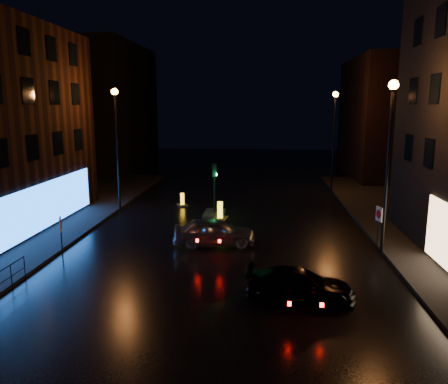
{
  "coord_description": "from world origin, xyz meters",
  "views": [
    {
      "loc": [
        1.97,
        -14.72,
        7.2
      ],
      "look_at": [
        0.01,
        7.57,
        2.8
      ],
      "focal_mm": 35.0,
      "sensor_mm": 36.0,
      "label": 1
    }
  ],
  "objects_px": {
    "traffic_signal": "(215,207)",
    "road_sign_left": "(61,228)",
    "dark_sedan": "(300,285)",
    "bollard_far": "(182,203)",
    "silver_hatchback": "(214,232)",
    "bollard_near": "(220,216)",
    "road_sign_right": "(379,218)"
  },
  "relations": [
    {
      "from": "bollard_far",
      "to": "road_sign_right",
      "type": "xyz_separation_m",
      "value": [
        11.74,
        -9.01,
        1.47
      ]
    },
    {
      "from": "dark_sedan",
      "to": "bollard_far",
      "type": "distance_m",
      "value": 17.0
    },
    {
      "from": "bollard_near",
      "to": "bollard_far",
      "type": "bearing_deg",
      "value": 136.23
    },
    {
      "from": "silver_hatchback",
      "to": "dark_sedan",
      "type": "bearing_deg",
      "value": -155.03
    },
    {
      "from": "bollard_near",
      "to": "road_sign_left",
      "type": "relative_size",
      "value": 0.68
    },
    {
      "from": "silver_hatchback",
      "to": "bollard_far",
      "type": "bearing_deg",
      "value": 13.43
    },
    {
      "from": "silver_hatchback",
      "to": "road_sign_left",
      "type": "relative_size",
      "value": 2.01
    },
    {
      "from": "traffic_signal",
      "to": "bollard_far",
      "type": "bearing_deg",
      "value": 139.46
    },
    {
      "from": "dark_sedan",
      "to": "road_sign_right",
      "type": "bearing_deg",
      "value": -31.66
    },
    {
      "from": "traffic_signal",
      "to": "bollard_far",
      "type": "distance_m",
      "value": 3.49
    },
    {
      "from": "bollard_far",
      "to": "bollard_near",
      "type": "bearing_deg",
      "value": -73.76
    },
    {
      "from": "traffic_signal",
      "to": "bollard_near",
      "type": "distance_m",
      "value": 1.61
    },
    {
      "from": "traffic_signal",
      "to": "silver_hatchback",
      "type": "xyz_separation_m",
      "value": [
        0.73,
        -6.78,
        0.23
      ]
    },
    {
      "from": "dark_sedan",
      "to": "road_sign_right",
      "type": "relative_size",
      "value": 1.83
    },
    {
      "from": "traffic_signal",
      "to": "road_sign_left",
      "type": "relative_size",
      "value": 1.62
    },
    {
      "from": "dark_sedan",
      "to": "road_sign_right",
      "type": "distance_m",
      "value": 7.8
    },
    {
      "from": "bollard_far",
      "to": "road_sign_left",
      "type": "height_order",
      "value": "road_sign_left"
    },
    {
      "from": "traffic_signal",
      "to": "silver_hatchback",
      "type": "bearing_deg",
      "value": -83.87
    },
    {
      "from": "traffic_signal",
      "to": "road_sign_right",
      "type": "relative_size",
      "value": 1.54
    },
    {
      "from": "dark_sedan",
      "to": "bollard_near",
      "type": "distance_m",
      "value": 12.3
    },
    {
      "from": "traffic_signal",
      "to": "bollard_near",
      "type": "xyz_separation_m",
      "value": [
        0.52,
        -1.5,
        -0.24
      ]
    },
    {
      "from": "silver_hatchback",
      "to": "road_sign_right",
      "type": "distance_m",
      "value": 8.42
    },
    {
      "from": "bollard_far",
      "to": "road_sign_right",
      "type": "bearing_deg",
      "value": -61.34
    },
    {
      "from": "traffic_signal",
      "to": "dark_sedan",
      "type": "xyz_separation_m",
      "value": [
        4.67,
        -13.09,
        0.09
      ]
    },
    {
      "from": "dark_sedan",
      "to": "bollard_near",
      "type": "height_order",
      "value": "bollard_near"
    },
    {
      "from": "bollard_far",
      "to": "traffic_signal",
      "type": "bearing_deg",
      "value": -64.36
    },
    {
      "from": "bollard_near",
      "to": "road_sign_left",
      "type": "xyz_separation_m",
      "value": [
        -6.72,
        -8.23,
        1.33
      ]
    },
    {
      "from": "dark_sedan",
      "to": "road_sign_left",
      "type": "relative_size",
      "value": 1.92
    },
    {
      "from": "silver_hatchback",
      "to": "bollard_far",
      "type": "distance_m",
      "value": 9.66
    },
    {
      "from": "bollard_far",
      "to": "road_sign_left",
      "type": "relative_size",
      "value": 0.6
    },
    {
      "from": "dark_sedan",
      "to": "bollard_far",
      "type": "xyz_separation_m",
      "value": [
        -7.31,
        15.34,
        -0.39
      ]
    },
    {
      "from": "traffic_signal",
      "to": "road_sign_left",
      "type": "bearing_deg",
      "value": -122.48
    }
  ]
}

